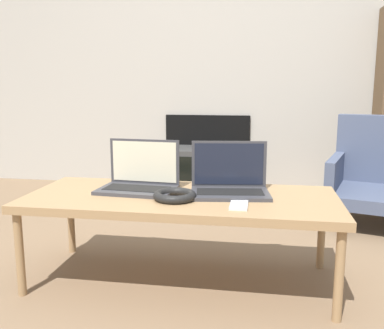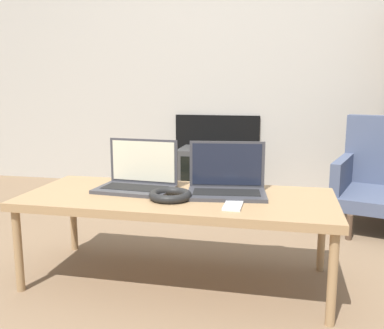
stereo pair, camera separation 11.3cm
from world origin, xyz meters
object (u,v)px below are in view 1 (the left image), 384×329
object	(u,v)px
phone	(239,205)
laptop_right	(230,182)
headphones	(175,195)
tv	(204,170)
laptop_left	(140,179)
armchair	(382,174)

from	to	relation	value
phone	laptop_right	bearing A→B (deg)	105.15
headphones	tv	xyz separation A→B (m)	(-0.11, 1.76, -0.24)
headphones	phone	world-z (taller)	headphones
laptop_left	laptop_right	world-z (taller)	same
laptop_right	tv	xyz separation A→B (m)	(-0.33, 1.61, -0.27)
laptop_right	tv	world-z (taller)	laptop_right
tv	laptop_left	bearing A→B (deg)	-93.09
headphones	tv	size ratio (longest dim) A/B	0.34
laptop_right	phone	xyz separation A→B (m)	(0.05, -0.20, -0.05)
laptop_left	headphones	world-z (taller)	laptop_left
laptop_left	armchair	bearing A→B (deg)	41.68
phone	tv	distance (m)	1.86
laptop_right	armchair	distance (m)	1.38
phone	armchair	distance (m)	1.50
headphones	armchair	xyz separation A→B (m)	(1.14, 1.17, -0.10)
tv	armchair	world-z (taller)	armchair
laptop_right	armchair	size ratio (longest dim) A/B	0.48
laptop_left	armchair	xyz separation A→B (m)	(1.34, 1.02, -0.14)
laptop_left	laptop_right	size ratio (longest dim) A/B	0.97
armchair	tv	bearing A→B (deg)	171.00
headphones	armchair	bearing A→B (deg)	45.59
laptop_left	laptop_right	xyz separation A→B (m)	(0.42, -0.00, 0.00)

